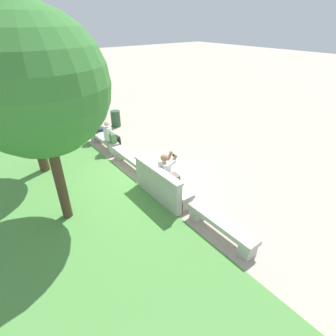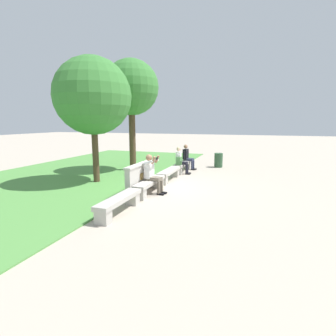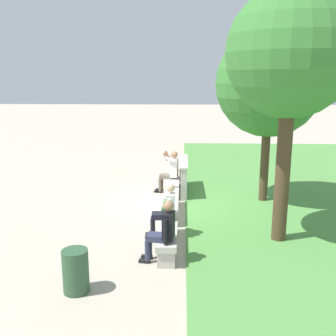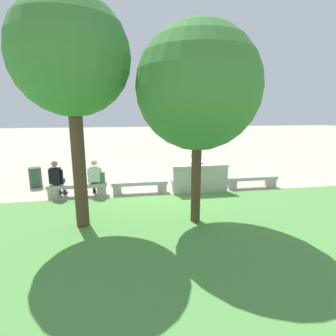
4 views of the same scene
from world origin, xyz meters
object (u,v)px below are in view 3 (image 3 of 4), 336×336
object	(u,v)px
tree_left_background	(291,55)
person_distant	(166,209)
bench_near	(173,183)
bench_main	(174,167)
tree_behind_wall	(269,84)
trash_bin	(76,271)
person_companion	(163,230)
backpack	(167,208)
bench_mid	(171,204)
bench_far	(168,235)
person_photographer	(170,169)

from	to	relation	value
tree_left_background	person_distant	bearing A→B (deg)	-91.65
bench_near	bench_main	bearing A→B (deg)	180.00
tree_behind_wall	trash_bin	world-z (taller)	tree_behind_wall
bench_main	person_companion	xyz separation A→B (m)	(6.89, -0.07, 0.37)
backpack	person_distant	bearing A→B (deg)	-9.14
bench_near	bench_mid	size ratio (longest dim) A/B	1.00
bench_far	person_companion	distance (m)	0.74
bench_near	bench_far	xyz separation A→B (m)	(4.16, 0.00, 0.00)
backpack	trash_bin	bearing A→B (deg)	-29.52
bench_far	tree_behind_wall	distance (m)	5.25
person_photographer	bench_near	bearing A→B (deg)	122.12
person_companion	trash_bin	xyz separation A→B (m)	(1.13, -1.41, -0.30)
bench_near	person_distant	bearing A→B (deg)	-1.06
bench_near	backpack	bearing A→B (deg)	-0.63
person_companion	tree_behind_wall	size ratio (longest dim) A/B	0.26
bench_main	person_photographer	xyz separation A→B (m)	(2.13, -0.08, 0.44)
bench_main	tree_left_background	bearing A→B (deg)	23.02
bench_near	tree_behind_wall	xyz separation A→B (m)	(0.81, 2.65, 3.05)
bench_mid	bench_far	distance (m)	2.08
bench_far	tree_behind_wall	world-z (taller)	tree_behind_wall
bench_far	tree_left_background	distance (m)	4.43
person_companion	tree_left_background	distance (m)	4.29
backpack	bench_far	bearing A→B (deg)	2.80
person_distant	tree_behind_wall	world-z (taller)	tree_behind_wall
bench_mid	person_companion	world-z (taller)	person_companion
bench_near	tree_behind_wall	size ratio (longest dim) A/B	0.40
person_distant	backpack	distance (m)	0.19
tree_behind_wall	bench_far	bearing A→B (deg)	-38.27
bench_main	person_distant	world-z (taller)	person_distant
bench_far	person_photographer	xyz separation A→B (m)	(-4.12, -0.08, 0.44)
tree_behind_wall	tree_left_background	xyz separation A→B (m)	(2.84, -0.21, 0.61)
person_companion	backpack	xyz separation A→B (m)	(-1.41, 0.03, -0.05)
trash_bin	person_photographer	bearing A→B (deg)	166.65
bench_far	trash_bin	xyz separation A→B (m)	(1.77, -1.47, 0.08)
bench_main	backpack	bearing A→B (deg)	-0.39
person_distant	bench_near	bearing A→B (deg)	178.94
person_companion	person_distant	bearing A→B (deg)	-179.95
backpack	tree_behind_wall	size ratio (longest dim) A/B	0.09
bench_far	backpack	world-z (taller)	backpack
person_companion	tree_behind_wall	bearing A→B (deg)	145.81
bench_near	person_distant	world-z (taller)	person_distant
person_companion	tree_behind_wall	xyz separation A→B (m)	(-3.99, 2.71, 2.68)
person_distant	tree_left_background	size ratio (longest dim) A/B	0.24
bench_far	person_companion	bearing A→B (deg)	-5.85
trash_bin	tree_left_background	bearing A→B (deg)	120.31
person_photographer	person_distant	world-z (taller)	person_photographer
bench_main	bench_mid	xyz separation A→B (m)	(4.16, 0.00, 0.00)
bench_mid	person_distant	size ratio (longest dim) A/B	1.52
bench_mid	tree_left_background	bearing A→B (deg)	57.25
bench_main	person_distant	bearing A→B (deg)	-0.67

